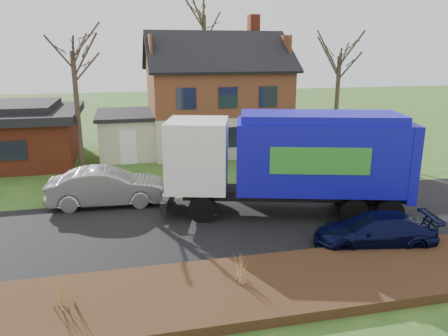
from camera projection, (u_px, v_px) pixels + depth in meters
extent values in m
plane|color=#2A501A|center=(239.00, 222.00, 17.95)|extent=(120.00, 120.00, 0.00)
cube|color=black|center=(239.00, 222.00, 17.95)|extent=(80.00, 7.00, 0.02)
cube|color=black|center=(285.00, 284.00, 12.93)|extent=(80.00, 3.50, 0.30)
cube|color=beige|center=(216.00, 130.00, 31.20)|extent=(9.00, 7.50, 2.70)
cube|color=#5A3319|center=(215.00, 91.00, 30.48)|extent=(9.00, 7.50, 2.80)
cube|color=maroon|center=(254.00, 26.00, 30.93)|extent=(0.70, 0.90, 1.60)
cube|color=beige|center=(127.00, 135.00, 29.39)|extent=(3.50, 5.50, 2.60)
cube|color=black|center=(126.00, 114.00, 29.02)|extent=(3.90, 5.90, 0.24)
cube|color=maroon|center=(0.00, 140.00, 27.20)|extent=(9.00, 7.50, 2.80)
cylinder|color=black|center=(202.00, 209.00, 17.87)|extent=(1.18, 0.67, 1.12)
cylinder|color=black|center=(207.00, 191.00, 20.05)|extent=(1.18, 0.67, 1.12)
cylinder|color=black|center=(354.00, 211.00, 17.58)|extent=(1.18, 0.67, 1.12)
cylinder|color=black|center=(342.00, 194.00, 19.76)|extent=(1.18, 0.67, 1.12)
cylinder|color=black|center=(389.00, 212.00, 17.51)|extent=(1.18, 0.67, 1.12)
cylinder|color=black|center=(373.00, 194.00, 19.70)|extent=(1.18, 0.67, 1.12)
cube|color=black|center=(292.00, 193.00, 18.69)|extent=(9.28, 3.77, 0.38)
cube|color=white|center=(198.00, 154.00, 18.44)|extent=(3.12, 3.27, 2.91)
cube|color=black|center=(170.00, 150.00, 18.45)|extent=(0.73, 2.31, 0.97)
cube|color=black|center=(169.00, 198.00, 19.02)|extent=(0.99, 2.67, 0.49)
cube|color=#110DA6|center=(318.00, 156.00, 18.20)|extent=(7.27, 4.45, 2.91)
cube|color=#110DA6|center=(321.00, 117.00, 17.78)|extent=(6.87, 4.05, 0.32)
cube|color=#110DA6|center=(404.00, 159.00, 18.07)|extent=(1.11, 2.75, 3.13)
cube|color=#2F872C|center=(320.00, 161.00, 16.86)|extent=(3.75, 1.10, 1.08)
cube|color=#2F872C|center=(310.00, 146.00, 19.50)|extent=(3.75, 1.10, 1.08)
imported|color=#96999D|center=(107.00, 187.00, 19.77)|extent=(5.26, 2.07, 1.70)
imported|color=black|center=(374.00, 231.00, 15.51)|extent=(4.53, 2.47, 1.25)
cylinder|color=#413127|center=(78.00, 113.00, 24.64)|extent=(0.28, 0.28, 6.81)
cylinder|color=#413727|center=(336.00, 106.00, 29.25)|extent=(0.30, 0.30, 6.48)
cylinder|color=#3F3426|center=(204.00, 74.00, 37.36)|extent=(0.37, 0.37, 9.66)
cone|color=#9E8145|center=(62.00, 288.00, 11.44)|extent=(0.04, 0.04, 1.00)
cone|color=#9E8145|center=(56.00, 289.00, 11.41)|extent=(0.04, 0.04, 1.00)
cone|color=#9E8145|center=(69.00, 288.00, 11.48)|extent=(0.04, 0.04, 1.00)
cone|color=#9E8145|center=(63.00, 286.00, 11.57)|extent=(0.04, 0.04, 1.00)
cone|color=#9E8145|center=(62.00, 291.00, 11.32)|extent=(0.04, 0.04, 1.00)
cone|color=#AD8B4C|center=(241.00, 266.00, 12.68)|extent=(0.04, 0.04, 0.96)
cone|color=#AD8B4C|center=(236.00, 266.00, 12.65)|extent=(0.04, 0.04, 0.96)
cone|color=#AD8B4C|center=(246.00, 265.00, 12.71)|extent=(0.04, 0.04, 0.96)
cone|color=#AD8B4C|center=(240.00, 264.00, 12.80)|extent=(0.04, 0.04, 0.96)
cone|color=#AD8B4C|center=(242.00, 268.00, 12.57)|extent=(0.04, 0.04, 0.96)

